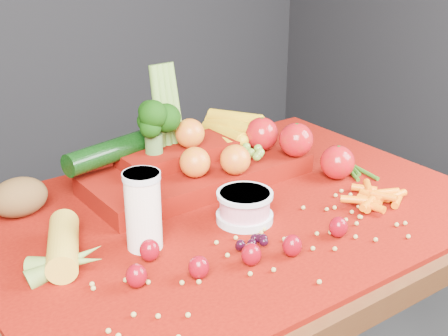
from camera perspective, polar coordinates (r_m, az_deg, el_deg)
table at (r=1.38m, az=0.49°, el=-7.72°), size 1.10×0.80×0.75m
red_cloth at (r=1.33m, az=0.51°, el=-3.99°), size 1.05×0.75×0.01m
milk_glass at (r=1.16m, az=-7.41°, el=-3.64°), size 0.07×0.07×0.15m
yogurt_bowl at (r=1.27m, az=1.90°, el=-3.46°), size 0.12×0.12×0.06m
strawberry_scatter at (r=1.13m, az=0.60°, el=-7.62°), size 0.44×0.18×0.05m
dark_grape_cluster at (r=1.18m, az=2.38°, el=-6.74°), size 0.06×0.05×0.03m
soybean_scatter at (r=1.19m, az=6.29°, el=-7.08°), size 0.84×0.24×0.01m
corn_ear at (r=1.15m, az=-14.35°, el=-7.93°), size 0.24×0.26×0.06m
potato at (r=1.35m, az=-18.25°, el=-2.56°), size 0.12×0.09×0.08m
baby_carrot_pile at (r=1.38m, az=13.48°, el=-2.66°), size 0.18×0.17×0.03m
green_bean_pile at (r=1.54m, az=11.40°, el=-0.12°), size 0.14×0.12×0.01m
produce_mound at (r=1.44m, az=-1.68°, el=1.04°), size 0.61×0.35×0.27m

